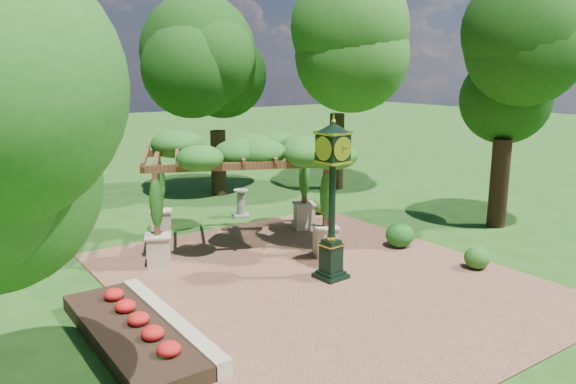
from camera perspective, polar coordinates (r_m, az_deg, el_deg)
ground at (r=14.90m, az=5.63°, el=-10.02°), size 120.00×120.00×0.00m
brick_plaza at (r=15.60m, az=3.21°, el=-8.83°), size 10.00×12.00×0.04m
border_wall at (r=12.97m, az=-11.92°, el=-12.85°), size 0.35×5.00×0.40m
flower_bed at (r=12.70m, az=-15.75°, el=-13.74°), size 1.50×5.00×0.36m
pedestal_clock at (r=14.93m, az=4.54°, el=0.55°), size 0.92×0.92×4.35m
pergola at (r=17.72m, az=-5.15°, el=3.70°), size 6.75×5.65×3.64m
sundial at (r=21.84m, az=-4.79°, el=-1.33°), size 0.79×0.79×1.09m
shrub_front at (r=17.09m, az=18.65°, el=-6.33°), size 0.75×0.75×0.66m
shrub_mid at (r=18.42m, az=11.28°, el=-4.28°), size 1.15×1.15×0.81m
shrub_back at (r=22.19m, az=3.36°, el=-1.35°), size 0.84×0.84×0.67m
tree_north at (r=25.33m, az=-7.30°, el=11.30°), size 4.54×4.54×7.57m
tree_east_far at (r=26.61m, az=5.14°, el=13.93°), size 5.17×5.17×9.24m
tree_east_near at (r=21.27m, az=21.51°, el=11.55°), size 3.65×3.65×8.26m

